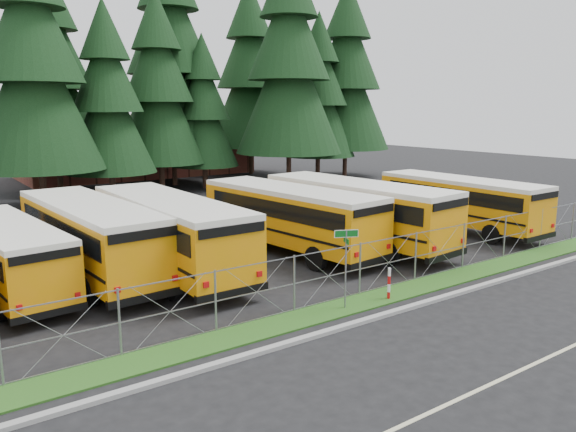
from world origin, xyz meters
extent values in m
plane|color=black|center=(0.00, 0.00, 0.00)|extent=(120.00, 120.00, 0.00)
cube|color=gray|center=(0.00, -3.10, 0.06)|extent=(50.00, 0.25, 0.12)
cube|color=#1F4313|center=(0.00, -1.70, 0.03)|extent=(50.00, 1.40, 0.06)
cube|color=beige|center=(0.00, -8.00, 0.01)|extent=(50.00, 0.12, 0.01)
cube|color=brown|center=(6.00, 40.00, 3.00)|extent=(22.00, 10.00, 6.00)
cylinder|color=gray|center=(-2.42, -1.81, 1.40)|extent=(0.06, 0.06, 2.80)
cube|color=#0D5C19|center=(-2.42, -1.81, 2.68)|extent=(0.74, 0.35, 0.22)
cube|color=white|center=(-2.42, -1.81, 2.68)|extent=(0.77, 0.36, 0.26)
cube|color=#0D5C19|center=(-2.42, -1.81, 2.44)|extent=(0.25, 0.51, 0.18)
cylinder|color=#B20C0C|center=(-0.50, -2.01, 0.60)|extent=(0.11, 0.11, 1.20)
camera|label=1|loc=(-14.73, -15.65, 6.90)|focal=35.00mm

